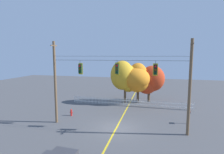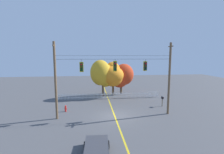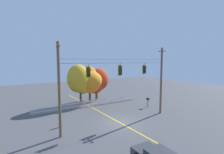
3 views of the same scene
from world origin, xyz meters
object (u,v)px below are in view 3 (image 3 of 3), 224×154
(traffic_signal_eastbound_side, at_px, (89,72))
(autumn_maple_mid, at_px, (89,80))
(traffic_signal_westbound_side, at_px, (120,70))
(traffic_signal_southbound_primary, at_px, (144,69))
(fire_hydrant, at_px, (60,123))
(autumn_oak_far_east, at_px, (97,81))
(roadside_mailbox, at_px, (148,100))
(autumn_maple_near_fence, at_px, (80,79))

(traffic_signal_eastbound_side, height_order, autumn_maple_mid, traffic_signal_eastbound_side)
(traffic_signal_westbound_side, height_order, autumn_maple_mid, traffic_signal_westbound_side)
(traffic_signal_southbound_primary, xyz_separation_m, fire_hydrant, (-9.65, 2.30, -5.50))
(autumn_oak_far_east, relative_size, fire_hydrant, 6.85)
(traffic_signal_eastbound_side, xyz_separation_m, autumn_oak_far_east, (6.67, 11.14, -2.49))
(traffic_signal_eastbound_side, xyz_separation_m, roadside_mailbox, (10.94, 2.92, -4.70))
(autumn_oak_far_east, bearing_deg, traffic_signal_eastbound_side, -120.90)
(traffic_signal_southbound_primary, bearing_deg, autumn_maple_mid, 104.66)
(traffic_signal_westbound_side, xyz_separation_m, traffic_signal_southbound_primary, (3.57, -0.00, -0.00))
(traffic_signal_southbound_primary, height_order, autumn_maple_near_fence, traffic_signal_southbound_primary)
(traffic_signal_westbound_side, height_order, autumn_maple_near_fence, traffic_signal_westbound_side)
(autumn_oak_far_east, xyz_separation_m, roadside_mailbox, (4.27, -8.22, -2.21))
(autumn_oak_far_east, bearing_deg, roadside_mailbox, -62.54)
(autumn_maple_near_fence, bearing_deg, roadside_mailbox, -40.94)
(traffic_signal_eastbound_side, height_order, autumn_oak_far_east, traffic_signal_eastbound_side)
(autumn_maple_near_fence, xyz_separation_m, roadside_mailbox, (7.96, -6.90, -2.87))
(traffic_signal_westbound_side, bearing_deg, autumn_oak_far_east, 75.53)
(traffic_signal_westbound_side, xyz_separation_m, autumn_maple_near_fence, (-0.82, 9.83, -1.88))
(autumn_maple_near_fence, bearing_deg, fire_hydrant, -124.93)
(traffic_signal_eastbound_side, bearing_deg, autumn_maple_mid, 65.00)
(traffic_signal_eastbound_side, height_order, roadside_mailbox, traffic_signal_eastbound_side)
(traffic_signal_southbound_primary, height_order, roadside_mailbox, traffic_signal_southbound_primary)
(traffic_signal_eastbound_side, bearing_deg, autumn_maple_near_fence, 73.16)
(traffic_signal_eastbound_side, relative_size, traffic_signal_southbound_primary, 1.04)
(autumn_maple_mid, relative_size, autumn_oak_far_east, 1.07)
(autumn_maple_mid, distance_m, autumn_oak_far_east, 2.23)
(traffic_signal_westbound_side, height_order, roadside_mailbox, traffic_signal_westbound_side)
(traffic_signal_southbound_primary, bearing_deg, autumn_oak_far_east, 93.59)
(autumn_maple_mid, bearing_deg, traffic_signal_southbound_primary, -75.34)
(traffic_signal_southbound_primary, distance_m, roadside_mailbox, 6.63)
(traffic_signal_eastbound_side, distance_m, autumn_maple_near_fence, 10.43)
(traffic_signal_westbound_side, xyz_separation_m, fire_hydrant, (-6.07, 2.30, -5.51))
(traffic_signal_southbound_primary, height_order, autumn_oak_far_east, traffic_signal_southbound_primary)
(autumn_maple_near_fence, relative_size, fire_hydrant, 7.78)
(traffic_signal_eastbound_side, relative_size, roadside_mailbox, 1.01)
(traffic_signal_southbound_primary, bearing_deg, traffic_signal_westbound_side, 179.99)
(traffic_signal_eastbound_side, xyz_separation_m, traffic_signal_southbound_primary, (7.36, 0.00, 0.05))
(fire_hydrant, distance_m, roadside_mailbox, 13.25)
(traffic_signal_eastbound_side, height_order, autumn_maple_near_fence, traffic_signal_eastbound_side)
(autumn_oak_far_east, distance_m, fire_hydrant, 12.92)
(roadside_mailbox, bearing_deg, traffic_signal_eastbound_side, -165.04)
(autumn_maple_near_fence, distance_m, autumn_oak_far_east, 3.97)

